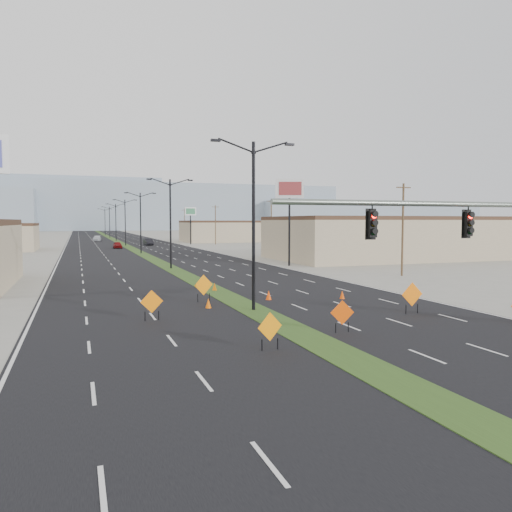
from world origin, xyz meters
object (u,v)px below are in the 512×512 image
object	(u,v)px
streetlight_5	(110,221)
pole_sign_east_near	(290,195)
construction_sign_0	(152,303)
construction_sign_4	(412,295)
streetlight_2	(141,221)
pole_sign_east_far	(190,214)
streetlight_4	(116,221)
cone_3	(215,287)
signal_mast	(500,233)
construction_sign_1	(270,328)
streetlight_6	(105,221)
cone_1	(208,303)
streetlight_1	(170,221)
car_mid	(148,242)
construction_sign_2	(204,286)
streetlight_3	(125,221)
cone_0	(269,295)
cone_2	(342,295)
streetlight_0	(254,220)
construction_sign_3	(342,314)
car_far	(97,238)
car_left	(118,245)

from	to	relation	value
streetlight_5	pole_sign_east_near	xyz separation A→B (m)	(14.00, -113.19, 3.07)
construction_sign_0	construction_sign_4	bearing A→B (deg)	-19.29
streetlight_2	pole_sign_east_far	world-z (taller)	streetlight_2
streetlight_4	pole_sign_east_near	xyz separation A→B (m)	(14.00, -85.19, 3.07)
cone_3	pole_sign_east_far	xyz separation A→B (m)	(14.85, 76.94, 6.62)
signal_mast	streetlight_4	world-z (taller)	streetlight_4
construction_sign_1	construction_sign_4	size ratio (longest dim) A/B	0.87
streetlight_6	signal_mast	bearing A→B (deg)	-87.25
construction_sign_4	streetlight_2	bearing A→B (deg)	98.58
cone_1	pole_sign_east_near	world-z (taller)	pole_sign_east_near
streetlight_4	streetlight_1	bearing A→B (deg)	-90.00
car_mid	construction_sign_1	size ratio (longest dim) A/B	2.86
streetlight_2	construction_sign_2	size ratio (longest dim) A/B	5.53
streetlight_3	cone_0	xyz separation A→B (m)	(2.29, -80.59, -5.09)
streetlight_4	streetlight_5	distance (m)	28.00
signal_mast	pole_sign_east_near	size ratio (longest dim) A/B	1.58
streetlight_1	cone_2	xyz separation A→B (m)	(7.19, -25.93, -5.12)
streetlight_0	construction_sign_3	xyz separation A→B (m)	(2.00, -7.10, -4.50)
construction_sign_1	pole_sign_east_far	world-z (taller)	pole_sign_east_far
cone_0	pole_sign_east_far	world-z (taller)	pole_sign_east_far
streetlight_5	construction_sign_1	bearing A→B (deg)	-90.95
signal_mast	car_mid	world-z (taller)	signal_mast
streetlight_1	streetlight_4	xyz separation A→B (m)	(0.00, 84.00, 0.00)
streetlight_0	car_mid	size ratio (longest dim) A/B	2.19
car_far	pole_sign_east_far	distance (m)	33.50
streetlight_4	cone_1	world-z (taller)	streetlight_4
car_far	cone_2	xyz separation A→B (m)	(12.12, -110.16, -0.43)
streetlight_3	pole_sign_east_far	size ratio (longest dim) A/B	1.17
car_far	construction_sign_4	distance (m)	117.14
signal_mast	streetlight_0	size ratio (longest dim) A/B	1.63
car_left	construction_sign_1	distance (m)	81.99
streetlight_1	streetlight_5	xyz separation A→B (m)	(0.00, 112.00, 0.00)
construction_sign_1	cone_3	distance (m)	18.11
signal_mast	streetlight_2	world-z (taller)	streetlight_2
streetlight_6	construction_sign_0	size ratio (longest dim) A/B	6.05
construction_sign_2	cone_0	world-z (taller)	construction_sign_2
signal_mast	streetlight_1	size ratio (longest dim) A/B	1.63
construction_sign_4	pole_sign_east_near	world-z (taller)	pole_sign_east_near
car_left	cone_3	distance (m)	64.10
streetlight_1	pole_sign_east_near	xyz separation A→B (m)	(14.00, -1.19, 3.07)
cone_3	cone_2	bearing A→B (deg)	-43.58
streetlight_4	cone_0	distance (m)	108.73
pole_sign_east_far	cone_0	bearing A→B (deg)	-108.98
streetlight_4	pole_sign_east_near	bearing A→B (deg)	-80.67
construction_sign_1	construction_sign_2	size ratio (longest dim) A/B	0.88
cone_1	construction_sign_3	bearing A→B (deg)	-63.29
cone_2	pole_sign_east_near	world-z (taller)	pole_sign_east_near
car_mid	cone_2	bearing A→B (deg)	-91.50
cone_1	pole_sign_east_near	bearing A→B (deg)	56.99
streetlight_4	pole_sign_east_far	world-z (taller)	streetlight_4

